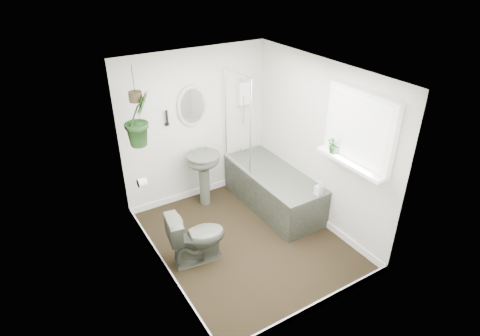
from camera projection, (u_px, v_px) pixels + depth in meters
floor at (246, 241)px, 5.43m from camera, size 2.30×2.80×0.02m
ceiling at (247, 71)px, 4.30m from camera, size 2.30×2.80×0.02m
wall_back at (196, 127)px, 5.92m from camera, size 2.30×0.02×2.30m
wall_front at (325, 227)px, 3.81m from camera, size 2.30×0.02×2.30m
wall_left at (156, 193)px, 4.34m from camera, size 0.02×2.80×2.30m
wall_right at (319, 144)px, 5.39m from camera, size 0.02×2.80×2.30m
skirting at (246, 237)px, 5.40m from camera, size 2.30×2.80×0.10m
bathtub at (273, 189)px, 6.02m from camera, size 0.72×1.72×0.58m
bath_screen at (238, 122)px, 5.75m from camera, size 0.04×0.72×1.40m
shower_box at (244, 93)px, 6.04m from camera, size 0.20×0.10×0.35m
oval_mirror at (192, 106)px, 5.70m from camera, size 0.46×0.03×0.62m
wall_sconce at (167, 118)px, 5.55m from camera, size 0.04×0.04×0.22m
toilet_roll_holder at (142, 182)px, 5.01m from camera, size 0.11×0.11×0.11m
window_recess at (360, 129)px, 4.59m from camera, size 0.08×1.00×0.90m
window_sill at (350, 163)px, 4.77m from camera, size 0.18×1.00×0.04m
window_blinds at (357, 130)px, 4.57m from camera, size 0.01×0.86×0.76m
toilet at (197, 237)px, 4.93m from camera, size 0.75×0.50×0.72m
pedestal_sink at (204, 179)px, 6.02m from camera, size 0.53×0.47×0.84m
sill_plant at (335, 144)px, 4.91m from camera, size 0.23×0.21×0.22m
hanging_plant at (138, 119)px, 4.90m from camera, size 0.47×0.44×0.69m
soap_bottle at (319, 188)px, 5.31m from camera, size 0.10×0.10×0.19m
hanging_pot at (135, 97)px, 4.76m from camera, size 0.16×0.16×0.12m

